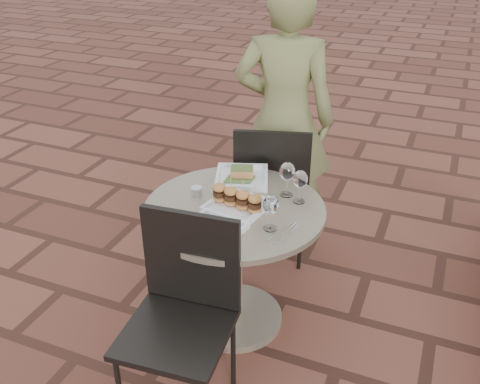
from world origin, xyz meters
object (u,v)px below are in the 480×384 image
at_px(cafe_table, 235,248).
at_px(plate_sliders, 237,202).
at_px(diner, 284,119).
at_px(plate_salmon, 242,176).
at_px(plate_tuna, 213,229).
at_px(chair_near, 184,301).
at_px(chair_far, 272,183).

height_order(cafe_table, plate_sliders, plate_sliders).
bearing_deg(plate_sliders, diner, 94.00).
bearing_deg(cafe_table, plate_salmon, 104.95).
bearing_deg(plate_salmon, plate_tuna, -82.33).
bearing_deg(chair_near, plate_tuna, 83.24).
relative_size(cafe_table, plate_tuna, 3.10).
xyz_separation_m(plate_salmon, plate_tuna, (0.07, -0.52, -0.01)).
height_order(plate_salmon, plate_tuna, plate_salmon).
relative_size(diner, plate_sliders, 5.61).
distance_m(chair_near, plate_sliders, 0.56).
distance_m(plate_salmon, plate_sliders, 0.31).
relative_size(chair_near, plate_salmon, 2.64).
distance_m(plate_sliders, plate_tuna, 0.23).
bearing_deg(cafe_table, plate_sliders, -37.07).
relative_size(cafe_table, plate_sliders, 2.94).
bearing_deg(plate_sliders, chair_near, -93.56).
xyz_separation_m(cafe_table, plate_tuna, (-0.00, -0.25, 0.26)).
distance_m(cafe_table, plate_tuna, 0.36).
height_order(diner, plate_sliders, diner).
distance_m(diner, plate_sliders, 0.92).
bearing_deg(diner, plate_tuna, 82.24).
bearing_deg(plate_tuna, chair_near, -91.81).
bearing_deg(chair_near, chair_far, 85.30).
height_order(cafe_table, plate_tuna, plate_tuna).
bearing_deg(chair_far, diner, -100.36).
height_order(chair_near, diner, diner).
relative_size(cafe_table, chair_far, 0.97).
distance_m(cafe_table, plate_salmon, 0.39).
relative_size(chair_far, chair_near, 1.00).
distance_m(chair_far, plate_tuna, 0.89).
height_order(diner, plate_salmon, diner).
bearing_deg(plate_tuna, plate_sliders, 84.30).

